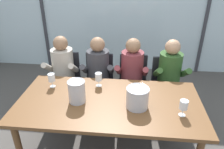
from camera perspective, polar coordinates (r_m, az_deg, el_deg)
name	(u,v)px	position (r m, az deg, el deg)	size (l,w,h in m)	color
ground	(116,104)	(3.67, 1.01, -7.72)	(14.00, 14.00, 0.00)	#4C4742
window_glass_panel	(122,8)	(4.48, 2.72, 17.02)	(7.25, 0.03, 2.60)	silver
window_mullion_left	(42,7)	(4.83, -17.89, 16.57)	(0.06, 0.06, 2.60)	#38383D
window_mullion_right	(208,10)	(4.67, 23.89, 15.23)	(0.06, 0.06, 2.60)	#38383D
dining_table	(109,106)	(2.47, -0.81, -8.37)	(2.05, 1.02, 0.75)	brown
chair_near_curtain	(66,77)	(3.49, -12.01, -0.55)	(0.48, 0.48, 0.88)	#232328
chair_left_of_center	(99,78)	(3.39, -3.50, -0.85)	(0.45, 0.45, 0.88)	#232328
chair_center	(133,80)	(3.34, 5.52, -1.34)	(0.45, 0.45, 0.88)	#232328
chair_right_of_center	(166,82)	(3.36, 14.11, -1.93)	(0.48, 0.48, 0.88)	#232328
person_beige_jumper	(62,71)	(3.28, -13.02, 0.85)	(0.47, 0.62, 1.20)	#B7AD9E
person_charcoal_jacket	(98,73)	(3.16, -3.75, 0.44)	(0.48, 0.62, 1.20)	#38383D
person_maroon_top	(132,74)	(3.12, 5.17, 0.03)	(0.47, 0.62, 1.20)	brown
person_olive_shirt	(170,76)	(3.17, 15.07, -0.42)	(0.48, 0.62, 1.20)	#2D5123
ice_bucket_primary	(137,97)	(2.29, 6.72, -6.02)	(0.24, 0.24, 0.23)	#B7B7BC
ice_bucket_secondary	(77,91)	(2.38, -9.26, -4.36)	(0.19, 0.19, 0.25)	#B7B7BC
wine_glass_by_left_taster	(52,78)	(2.74, -15.64, -0.93)	(0.08, 0.08, 0.17)	silver
wine_glass_near_bucket	(184,105)	(2.27, 18.36, -7.76)	(0.08, 0.08, 0.17)	silver
wine_glass_center_pour	(99,77)	(2.66, -3.56, -0.75)	(0.08, 0.08, 0.17)	silver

